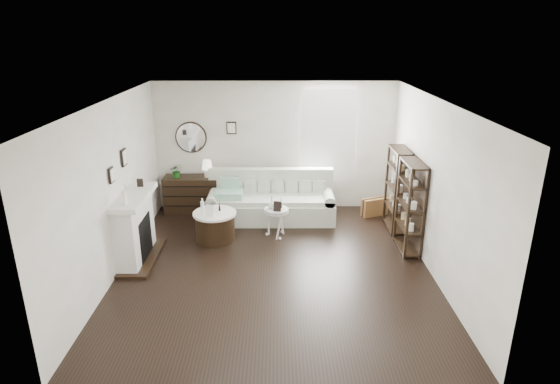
{
  "coord_description": "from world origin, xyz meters",
  "views": [
    {
      "loc": [
        0.05,
        -6.82,
        3.72
      ],
      "look_at": [
        0.09,
        0.8,
        1.02
      ],
      "focal_mm": 30.0,
      "sensor_mm": 36.0,
      "label": 1
    }
  ],
  "objects_px": {
    "sofa": "(271,203)",
    "drum_table": "(215,226)",
    "dresser": "(193,194)",
    "pedestal_table": "(276,211)"
  },
  "relations": [
    {
      "from": "pedestal_table",
      "to": "drum_table",
      "type": "bearing_deg",
      "value": -172.6
    },
    {
      "from": "sofa",
      "to": "drum_table",
      "type": "bearing_deg",
      "value": -134.53
    },
    {
      "from": "sofa",
      "to": "drum_table",
      "type": "xyz_separation_m",
      "value": [
        -1.01,
        -1.03,
        -0.05
      ]
    },
    {
      "from": "sofa",
      "to": "dresser",
      "type": "distance_m",
      "value": 1.71
    },
    {
      "from": "sofa",
      "to": "dresser",
      "type": "xyz_separation_m",
      "value": [
        -1.66,
        0.39,
        0.06
      ]
    },
    {
      "from": "sofa",
      "to": "drum_table",
      "type": "height_order",
      "value": "sofa"
    },
    {
      "from": "dresser",
      "to": "sofa",
      "type": "bearing_deg",
      "value": -13.27
    },
    {
      "from": "dresser",
      "to": "pedestal_table",
      "type": "xyz_separation_m",
      "value": [
        1.77,
        -1.27,
        0.12
      ]
    },
    {
      "from": "drum_table",
      "to": "pedestal_table",
      "type": "xyz_separation_m",
      "value": [
        1.12,
        0.15,
        0.23
      ]
    },
    {
      "from": "dresser",
      "to": "drum_table",
      "type": "distance_m",
      "value": 1.56
    }
  ]
}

